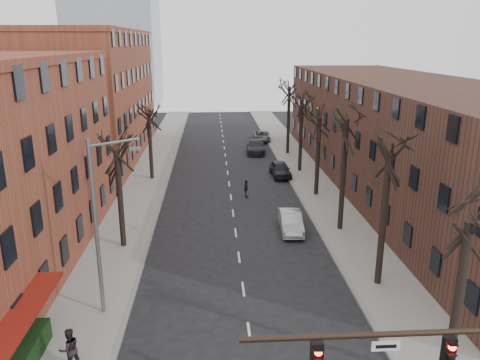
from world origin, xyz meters
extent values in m
cube|color=gray|center=(-8.00, 35.00, 0.07)|extent=(4.00, 90.00, 0.15)
cube|color=gray|center=(8.00, 35.00, 0.07)|extent=(4.00, 90.00, 0.15)
cube|color=brown|center=(-16.00, 44.00, 7.00)|extent=(12.00, 28.00, 14.00)
cube|color=#482A21|center=(16.00, 30.00, 5.00)|extent=(12.00, 50.00, 10.00)
cylinder|color=black|center=(3.00, -1.00, 6.00)|extent=(8.00, 0.16, 0.16)
cube|color=black|center=(4.50, -1.00, 5.35)|extent=(0.32, 0.22, 0.95)
cube|color=black|center=(1.00, -1.00, 5.35)|extent=(0.32, 0.22, 0.95)
cube|color=silver|center=(2.80, -1.00, 5.65)|extent=(0.75, 0.04, 0.28)
cylinder|color=slate|center=(-7.20, 10.00, 4.50)|extent=(0.20, 0.20, 9.00)
cylinder|color=slate|center=(-6.10, 10.00, 8.80)|extent=(2.39, 0.12, 0.46)
cube|color=slate|center=(-5.10, 10.00, 8.50)|extent=(0.50, 0.22, 0.14)
imported|color=#A6A8AD|center=(4.00, 20.10, 0.71)|extent=(1.74, 4.41, 1.43)
imported|color=black|center=(5.30, 34.29, 0.76)|extent=(1.98, 4.53, 1.52)
imported|color=#212028|center=(3.80, 45.00, 0.78)|extent=(2.53, 5.49, 1.55)
imported|color=#515258|center=(5.30, 51.91, 0.67)|extent=(2.56, 4.98, 1.35)
imported|color=black|center=(-7.62, 5.78, 1.05)|extent=(1.10, 1.05, 1.79)
imported|color=black|center=(1.33, 27.92, 0.79)|extent=(0.45, 0.95, 1.58)
camera|label=1|loc=(-1.61, -11.11, 13.22)|focal=35.00mm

